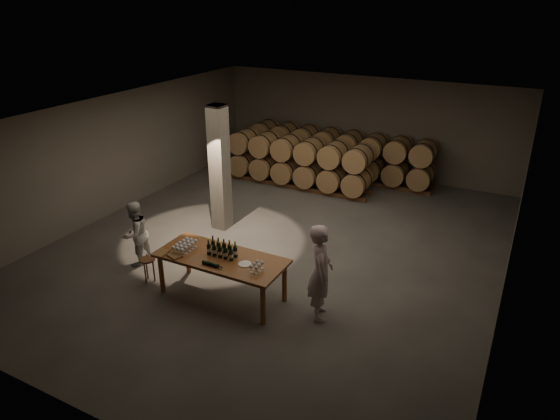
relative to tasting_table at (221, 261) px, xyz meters
The scene contains 15 objects.
room 3.34m from the tasting_table, 123.69° to the left, with size 12.00×12.00×12.00m.
tasting_table is the anchor object (origin of this frame).
barrel_stack_back 7.72m from the tasting_table, 94.23° to the left, with size 6.26×0.95×1.57m.
barrel_stack_front 6.44m from the tasting_table, 102.09° to the left, with size 4.70×0.95×1.57m.
bottle_cluster 0.23m from the tasting_table, 88.83° to the left, with size 0.61×0.24×0.34m.
lying_bottles 0.41m from the tasting_table, 85.21° to the right, with size 0.44×0.07×0.07m.
glass_cluster_left 0.83m from the tasting_table, behind, with size 0.30×0.52×0.17m.
glass_cluster_right 0.91m from the tasting_table, ahead, with size 0.19×0.30×0.16m.
plate 0.58m from the tasting_table, ahead, with size 0.26×0.26×0.01m, color white.
notebook_near 0.91m from the tasting_table, 153.86° to the right, with size 0.27×0.22×0.03m, color brown.
notebook_corner 1.22m from the tasting_table, 158.76° to the right, with size 0.24×0.31×0.03m, color brown.
pen 0.84m from the tasting_table, 150.22° to the right, with size 0.01×0.01×0.15m, color black.
stool 1.75m from the tasting_table, behind, with size 0.32×0.32×0.53m.
person_man 2.02m from the tasting_table, ahead, with size 0.70×0.46×1.91m, color beige.
person_woman 2.44m from the tasting_table, behind, with size 0.72×0.56×1.49m, color silver.
Camera 1 is at (4.98, -9.54, 5.67)m, focal length 32.00 mm.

